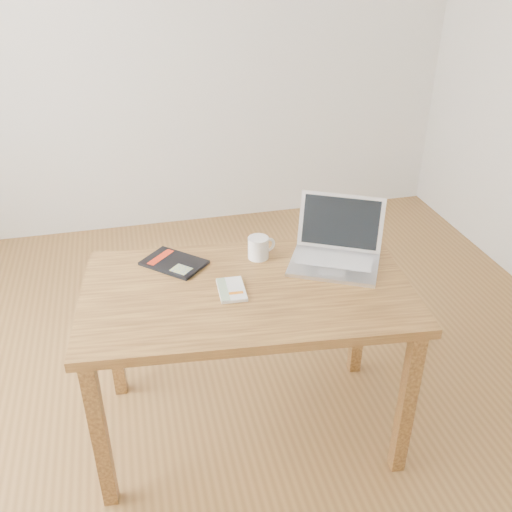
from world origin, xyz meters
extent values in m
plane|color=brown|center=(0.00, 0.00, 0.00)|extent=(4.00, 4.00, 0.00)
cube|color=silver|center=(0.00, 2.00, 1.35)|extent=(4.00, 0.04, 2.70)
cube|color=brown|center=(0.04, -0.17, 0.73)|extent=(1.35, 0.85, 0.04)
cube|color=brown|center=(-0.57, -0.42, 0.35)|extent=(0.06, 0.06, 0.71)
cube|color=brown|center=(0.59, -0.53, 0.35)|extent=(0.06, 0.06, 0.71)
cube|color=brown|center=(-0.51, 0.20, 0.35)|extent=(0.06, 0.06, 0.71)
cube|color=brown|center=(0.65, 0.09, 0.35)|extent=(0.06, 0.06, 0.71)
cube|color=silver|center=(-0.02, -0.18, 0.76)|extent=(0.11, 0.17, 0.01)
cube|color=white|center=(-0.02, -0.18, 0.76)|extent=(0.11, 0.17, 0.01)
cube|color=gray|center=(-0.06, -0.18, 0.76)|extent=(0.04, 0.16, 0.00)
cube|color=orange|center=(-0.01, -0.22, 0.76)|extent=(0.06, 0.02, 0.00)
cube|color=black|center=(-0.22, 0.08, 0.76)|extent=(0.29, 0.29, 0.01)
cube|color=#A9200C|center=(-0.27, 0.12, 0.76)|extent=(0.12, 0.13, 0.00)
cube|color=gray|center=(-0.19, 0.01, 0.76)|extent=(0.10, 0.10, 0.00)
cube|color=silver|center=(0.42, -0.10, 0.76)|extent=(0.43, 0.39, 0.02)
cube|color=silver|center=(0.44, -0.08, 0.77)|extent=(0.33, 0.26, 0.00)
cube|color=#BCBCC1|center=(0.39, -0.17, 0.77)|extent=(0.12, 0.10, 0.00)
cube|color=silver|center=(0.50, 0.04, 0.88)|extent=(0.35, 0.24, 0.23)
cube|color=black|center=(0.50, 0.04, 0.88)|extent=(0.31, 0.21, 0.20)
cylinder|color=white|center=(0.14, 0.05, 0.80)|extent=(0.09, 0.09, 0.09)
cylinder|color=black|center=(0.14, 0.05, 0.84)|extent=(0.07, 0.07, 0.01)
torus|color=white|center=(0.19, 0.06, 0.80)|extent=(0.07, 0.03, 0.06)
camera|label=1|loc=(-0.36, -1.99, 1.96)|focal=40.00mm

